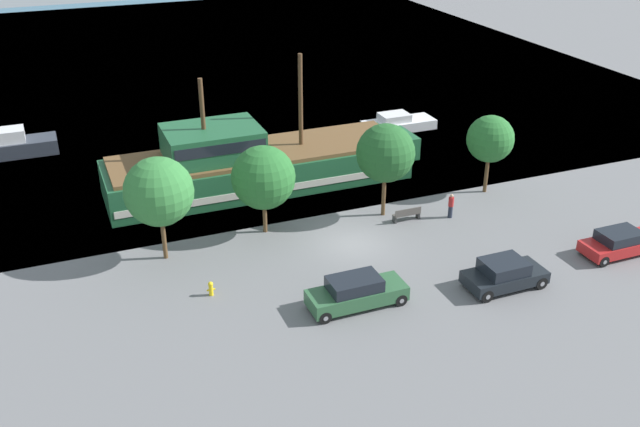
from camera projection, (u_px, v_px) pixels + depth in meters
ground_plane at (354, 244)px, 40.19m from camera, size 160.00×160.00×0.00m
water_surface at (186, 61)px, 76.75m from camera, size 80.00×80.00×0.00m
pirate_ship at (254, 164)px, 46.63m from camera, size 21.17×5.57×8.52m
moored_boat_dockside at (398, 123)px, 56.95m from camera, size 5.81×2.18×1.37m
moored_boat_outer at (15, 145)px, 51.94m from camera, size 5.67×2.21×2.01m
parked_car_curb_front at (504, 274)px, 35.81m from camera, size 4.15×2.00×1.51m
parked_car_curb_mid at (356, 292)px, 34.25m from camera, size 4.84×1.81×1.58m
parked_car_curb_rear at (620, 243)px, 38.86m from camera, size 4.41×1.83×1.39m
fire_hydrant at (211, 288)px, 35.25m from camera, size 0.42×0.25×0.76m
bench_promenade_east at (407, 214)px, 42.52m from camera, size 1.70×0.45×0.85m
pedestrian_walking_near at (451, 206)px, 42.80m from camera, size 0.32×0.32×1.54m
tree_row_east at (159, 192)px, 37.00m from camera, size 3.68×3.68×5.80m
tree_row_mideast at (263, 178)px, 39.97m from camera, size 3.65×3.65×5.25m
tree_row_midwest at (386, 153)px, 41.68m from camera, size 3.48×3.48×5.78m
tree_row_west at (490, 139)px, 44.87m from camera, size 3.00×3.00×5.15m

